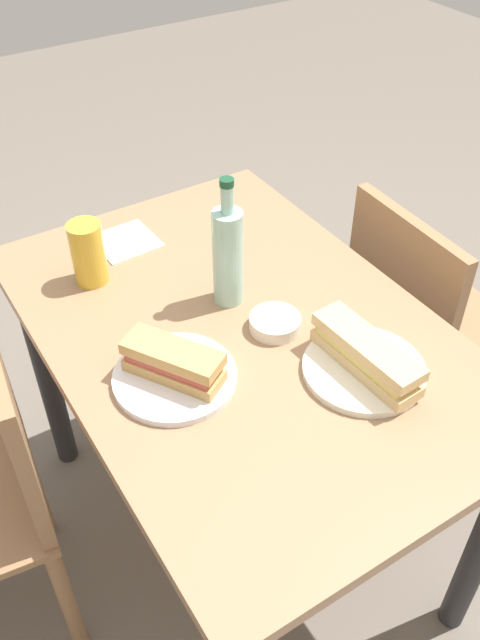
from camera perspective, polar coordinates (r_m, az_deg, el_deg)
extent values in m
plane|color=#6B6056|center=(1.99, 0.00, -17.19)|extent=(8.00, 8.00, 0.00)
cube|color=#997251|center=(1.41, 0.00, -1.07)|extent=(1.12, 0.75, 0.03)
cylinder|color=#262628|center=(1.93, -16.10, -4.31)|extent=(0.06, 0.06, 0.73)
cylinder|color=#262628|center=(2.11, 0.08, 2.09)|extent=(0.06, 0.06, 0.73)
cube|color=#936B47|center=(1.95, 16.59, -0.61)|extent=(0.42, 0.42, 0.02)
cube|color=#936B47|center=(1.71, 13.41, 2.58)|extent=(0.38, 0.05, 0.40)
cylinder|color=#936B47|center=(2.29, 15.79, -0.79)|extent=(0.04, 0.04, 0.44)
cylinder|color=#936B47|center=(1.93, 14.95, -10.58)|extent=(0.04, 0.04, 0.44)
cylinder|color=#936B47|center=(2.10, 8.55, -4.07)|extent=(0.04, 0.04, 0.44)
cube|color=#936B47|center=(1.44, -18.80, -7.94)|extent=(0.38, 0.08, 0.40)
cylinder|color=#936B47|center=(1.89, -17.07, -12.96)|extent=(0.04, 0.04, 0.44)
cylinder|color=#936B47|center=(1.68, -14.36, -22.23)|extent=(0.04, 0.04, 0.44)
cylinder|color=white|center=(1.29, -5.55, -4.85)|extent=(0.24, 0.24, 0.01)
cube|color=tan|center=(1.28, -5.60, -4.23)|extent=(0.20, 0.16, 0.02)
cube|color=#B74C3D|center=(1.26, -5.67, -3.54)|extent=(0.18, 0.15, 0.02)
cube|color=tan|center=(1.25, -5.73, -2.84)|extent=(0.20, 0.16, 0.02)
cube|color=silver|center=(1.30, -3.02, -3.80)|extent=(0.10, 0.05, 0.00)
cube|color=#59331E|center=(1.34, -6.04, -2.12)|extent=(0.08, 0.04, 0.01)
cylinder|color=silver|center=(1.32, 10.44, -4.14)|extent=(0.24, 0.24, 0.01)
cube|color=#DBB77A|center=(1.31, 10.55, -3.53)|extent=(0.25, 0.08, 0.02)
cube|color=#DBC66B|center=(1.29, 10.66, -2.85)|extent=(0.23, 0.08, 0.02)
cube|color=#DBB77A|center=(1.28, 10.78, -2.15)|extent=(0.25, 0.08, 0.02)
cube|color=silver|center=(1.33, 13.38, -3.83)|extent=(0.10, 0.02, 0.00)
cube|color=#59331E|center=(1.37, 10.65, -1.68)|extent=(0.08, 0.02, 0.01)
cylinder|color=#99C6B7|center=(1.40, -1.04, 5.28)|extent=(0.06, 0.06, 0.22)
cylinder|color=#99C6B7|center=(1.33, -1.11, 10.18)|extent=(0.03, 0.03, 0.06)
cylinder|color=#19472D|center=(1.31, -1.14, 11.58)|extent=(0.03, 0.03, 0.02)
cylinder|color=gold|center=(1.52, -12.75, 5.55)|extent=(0.08, 0.08, 0.15)
cylinder|color=silver|center=(1.39, 2.98, -0.26)|extent=(0.11, 0.11, 0.03)
cube|color=white|center=(1.67, -9.66, 6.58)|extent=(0.15, 0.15, 0.00)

